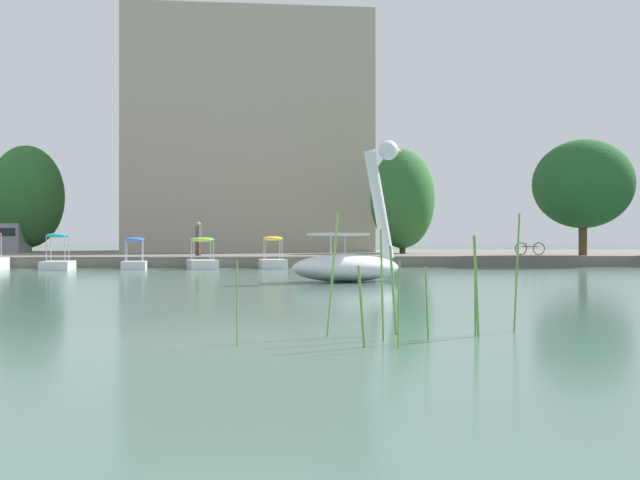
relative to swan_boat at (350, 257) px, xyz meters
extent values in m
plane|color=#47665B|center=(-2.99, -12.51, -0.75)|extent=(619.48, 619.48, 0.00)
cube|color=#6B665B|center=(-2.99, 25.51, -0.49)|extent=(112.76, 27.91, 0.51)
ellipsoid|color=white|center=(-0.13, -0.03, -0.33)|extent=(3.65, 2.50, 0.83)
cylinder|color=white|center=(0.90, 0.23, 1.57)|extent=(1.02, 0.57, 3.32)
sphere|color=white|center=(1.20, 0.30, 3.22)|extent=(0.73, 0.73, 0.60)
cone|color=yellow|center=(1.43, 0.36, 3.22)|extent=(0.50, 0.43, 0.33)
cube|color=white|center=(-0.39, -0.10, 0.66)|extent=(1.78, 1.71, 0.08)
cylinder|color=silver|center=(-0.24, -0.70, 0.37)|extent=(0.04, 0.04, 0.59)
cylinder|color=silver|center=(-0.54, 0.51, 0.37)|extent=(0.04, 0.04, 0.59)
cube|color=white|center=(-2.22, 10.37, -0.54)|extent=(1.27, 2.02, 0.41)
ellipsoid|color=yellow|center=(-2.22, 10.37, 0.58)|extent=(0.98, 1.24, 0.20)
cylinder|color=#B7B7BF|center=(-2.61, 10.80, 0.12)|extent=(0.04, 0.04, 0.92)
cylinder|color=#B7B7BF|center=(-1.91, 10.86, 0.12)|extent=(0.04, 0.04, 0.92)
cylinder|color=#B7B7BF|center=(-2.53, 9.87, 0.12)|extent=(0.04, 0.04, 0.92)
cylinder|color=#B7B7BF|center=(-1.83, 9.94, 0.12)|extent=(0.04, 0.04, 0.92)
cube|color=white|center=(-5.29, 10.30, -0.55)|extent=(1.59, 2.44, 0.40)
ellipsoid|color=#8CCC38|center=(-5.29, 10.30, 0.53)|extent=(1.26, 1.38, 0.20)
cylinder|color=#B7B7BF|center=(-5.80, 10.69, 0.09)|extent=(0.04, 0.04, 0.88)
cylinder|color=#B7B7BF|center=(-4.98, 10.86, 0.09)|extent=(0.04, 0.04, 0.88)
cylinder|color=#B7B7BF|center=(-5.60, 9.75, 0.09)|extent=(0.04, 0.04, 0.88)
cylinder|color=#B7B7BF|center=(-4.78, 9.92, 0.09)|extent=(0.04, 0.04, 0.88)
cube|color=white|center=(-8.19, 10.22, -0.57)|extent=(1.19, 1.80, 0.35)
ellipsoid|color=blue|center=(-8.19, 10.22, 0.53)|extent=(0.96, 0.98, 0.20)
cylinder|color=#B7B7BF|center=(-8.57, 10.54, 0.07)|extent=(0.04, 0.04, 0.93)
cylinder|color=#B7B7BF|center=(-7.88, 10.61, 0.07)|extent=(0.04, 0.04, 0.93)
cylinder|color=#B7B7BF|center=(-8.50, 9.83, 0.07)|extent=(0.04, 0.04, 0.93)
cylinder|color=#B7B7BF|center=(-7.81, 9.91, 0.07)|extent=(0.04, 0.04, 0.93)
cube|color=white|center=(-11.36, 10.01, -0.56)|extent=(1.35, 2.25, 0.37)
ellipsoid|color=teal|center=(-11.36, 10.01, 0.71)|extent=(1.04, 1.26, 0.20)
cylinder|color=#B7B7BF|center=(-11.77, 10.44, 0.16)|extent=(0.04, 0.04, 1.09)
cylinder|color=#B7B7BF|center=(-11.03, 10.51, 0.16)|extent=(0.04, 0.04, 1.09)
cylinder|color=#B7B7BF|center=(-11.68, 9.51, 0.16)|extent=(0.04, 0.04, 1.09)
cylinder|color=#B7B7BF|center=(-10.94, 9.57, 0.16)|extent=(0.04, 0.04, 1.09)
cylinder|color=#B7B7BF|center=(-13.91, 10.59, 0.27)|extent=(0.04, 0.04, 1.01)
cylinder|color=#423323|center=(5.33, 19.77, 1.27)|extent=(0.34, 0.34, 3.01)
ellipsoid|color=#2D662D|center=(5.33, 19.77, 2.92)|extent=(4.64, 5.16, 5.71)
cylinder|color=#4C3823|center=(13.08, 13.12, 0.99)|extent=(0.40, 0.40, 2.45)
ellipsoid|color=#235628|center=(13.08, 13.12, 3.30)|extent=(6.21, 5.89, 4.37)
cylinder|color=#423323|center=(-18.20, 27.16, 1.07)|extent=(0.50, 0.50, 2.62)
ellipsoid|color=#2D662D|center=(-18.20, 27.16, 3.39)|extent=(4.96, 5.05, 6.73)
cube|color=#47382D|center=(-5.80, 13.99, 0.19)|extent=(0.28, 0.28, 0.85)
cube|color=#4C4C51|center=(-5.80, 13.99, 0.90)|extent=(0.31, 0.30, 0.58)
sphere|color=tan|center=(-5.80, 13.99, 1.30)|extent=(0.22, 0.22, 0.22)
torus|color=black|center=(11.40, 14.54, 0.08)|extent=(0.64, 0.09, 0.64)
torus|color=black|center=(10.43, 14.46, 0.08)|extent=(0.64, 0.09, 0.64)
cube|color=#A51E1E|center=(10.92, 14.50, 0.19)|extent=(0.88, 0.11, 0.04)
cylinder|color=#A51E1E|center=(10.72, 14.49, 0.28)|extent=(0.03, 0.03, 0.27)
cube|color=#B2A893|center=(-3.72, 30.18, 7.51)|extent=(16.16, 13.66, 15.51)
cylinder|color=#669942|center=(-1.65, -12.29, 0.04)|extent=(0.18, 0.17, 1.57)
cylinder|color=#669942|center=(0.13, -12.47, -0.32)|extent=(0.05, 0.12, 0.86)
cylinder|color=#669942|center=(0.13, -12.52, -0.11)|extent=(0.13, 0.17, 1.28)
cylinder|color=#669942|center=(-1.42, -13.26, -0.28)|extent=(0.10, 0.07, 0.93)
cylinder|color=#669942|center=(-0.85, -12.09, -0.18)|extent=(0.10, 0.10, 1.14)
cylinder|color=#669942|center=(-2.82, -13.07, -0.26)|extent=(0.02, 0.06, 0.97)
cylinder|color=#669942|center=(-0.55, -12.76, -0.30)|extent=(0.09, 0.16, 0.89)
cylinder|color=#669942|center=(-1.01, -13.34, -0.25)|extent=(0.05, 0.07, 0.99)
cylinder|color=#669942|center=(-1.08, -12.62, -0.07)|extent=(0.04, 0.16, 1.35)
cylinder|color=#669942|center=(0.85, -11.93, 0.04)|extent=(0.12, 0.10, 1.58)
camera|label=1|loc=(-2.48, -21.33, 0.45)|focal=40.44mm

